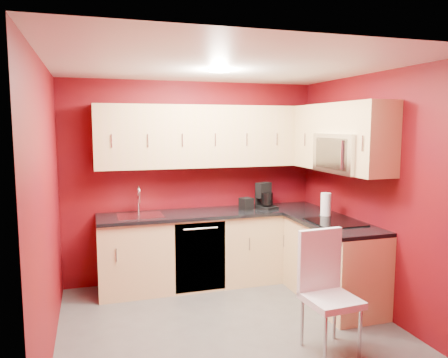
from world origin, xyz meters
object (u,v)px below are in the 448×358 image
microwave (347,153)px  dining_chair (331,294)px  napkin_holder (246,204)px  sink (140,213)px  coffee_maker (267,196)px  paper_towel (326,205)px

microwave → dining_chair: (-0.69, -0.91, -1.14)m
microwave → napkin_holder: 1.42m
sink → dining_chair: 2.41m
sink → coffee_maker: bearing=-1.0°
coffee_maker → microwave: bearing=-85.4°
sink → coffee_maker: 1.59m
sink → coffee_maker: size_ratio=1.61×
coffee_maker → paper_towel: coffee_maker is taller
microwave → napkin_holder: (-0.79, 0.97, -0.68)m
sink → coffee_maker: (1.59, -0.03, 0.13)m
napkin_holder → paper_towel: paper_towel is taller
napkin_holder → coffee_maker: bearing=1.8°
microwave → napkin_holder: bearing=129.2°
sink → paper_towel: (2.04, -0.70, 0.10)m
microwave → sink: bearing=154.4°
microwave → dining_chair: microwave is taller
napkin_holder → dining_chair: (0.09, -1.88, -0.46)m
coffee_maker → napkin_holder: bearing=159.0°
coffee_maker → dining_chair: (-0.19, -1.89, -0.55)m
napkin_holder → paper_towel: 0.99m
sink → paper_towel: bearing=-18.8°
sink → paper_towel: sink is taller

